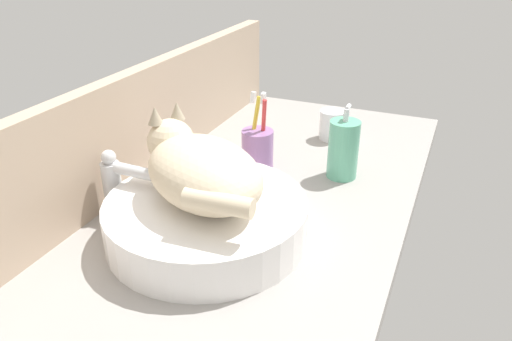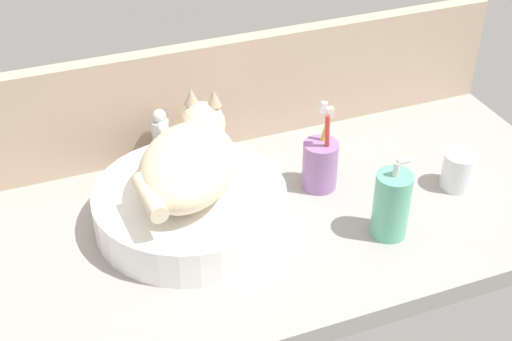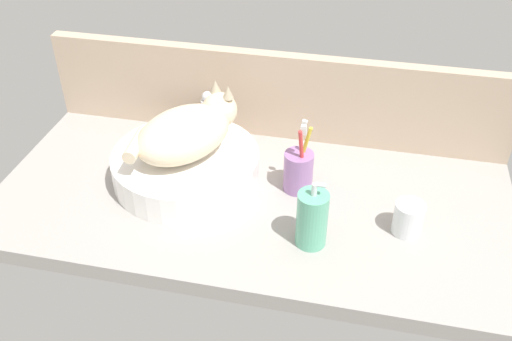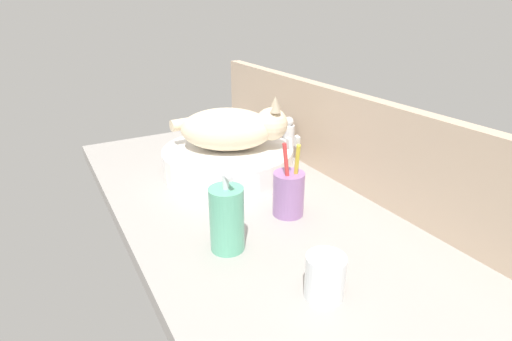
{
  "view_description": "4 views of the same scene",
  "coord_description": "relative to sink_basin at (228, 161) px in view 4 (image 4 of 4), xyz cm",
  "views": [
    {
      "loc": [
        -82.73,
        -34.59,
        51.07
      ],
      "look_at": [
        -2.31,
        -0.08,
        7.19
      ],
      "focal_mm": 35.0,
      "sensor_mm": 36.0,
      "label": 1
    },
    {
      "loc": [
        -43.3,
        -98.52,
        85.63
      ],
      "look_at": [
        -4.09,
        3.04,
        8.65
      ],
      "focal_mm": 50.0,
      "sensor_mm": 36.0,
      "label": 2
    },
    {
      "loc": [
        23.6,
        -103.25,
        85.69
      ],
      "look_at": [
        1.09,
        -0.26,
        7.66
      ],
      "focal_mm": 40.0,
      "sensor_mm": 36.0,
      "label": 3
    },
    {
      "loc": [
        76.23,
        -40.62,
        45.24
      ],
      "look_at": [
        0.23,
        2.23,
        7.54
      ],
      "focal_mm": 28.0,
      "sensor_mm": 36.0,
      "label": 4
    }
  ],
  "objects": [
    {
      "name": "ground_plane",
      "position": [
        17.15,
        -3.1,
        -5.73
      ],
      "size": [
        122.63,
        59.36,
        4.0
      ],
      "primitive_type": "cube",
      "color": "#9E9993"
    },
    {
      "name": "backsplash_panel",
      "position": [
        17.15,
        24.78,
        8.21
      ],
      "size": [
        122.63,
        3.6,
        23.88
      ],
      "primitive_type": "cube",
      "color": "tan",
      "rests_on": "ground_plane"
    },
    {
      "name": "sink_basin",
      "position": [
        0.0,
        0.0,
        0.0
      ],
      "size": [
        35.76,
        35.76,
        7.46
      ],
      "primitive_type": "cylinder",
      "color": "white",
      "rests_on": "ground_plane"
    },
    {
      "name": "cat",
      "position": [
        0.63,
        1.21,
        9.49
      ],
      "size": [
        27.42,
        30.18,
        14.0
      ],
      "color": "beige",
      "rests_on": "sink_basin"
    },
    {
      "name": "faucet",
      "position": [
        -0.04,
        18.85,
        3.58
      ],
      "size": [
        3.6,
        11.8,
        13.6
      ],
      "color": "silver",
      "rests_on": "ground_plane"
    },
    {
      "name": "soap_dispenser",
      "position": [
        33.04,
        -16.07,
        2.87
      ],
      "size": [
        6.67,
        6.67,
        16.31
      ],
      "color": "#60B793",
      "rests_on": "ground_plane"
    },
    {
      "name": "toothbrush_cup",
      "position": [
        27.44,
        1.86,
        1.63
      ],
      "size": [
        7.03,
        7.03,
        18.72
      ],
      "color": "#996BA8",
      "rests_on": "ground_plane"
    },
    {
      "name": "water_glass",
      "position": [
        53.16,
        -8.19,
        -0.45
      ],
      "size": [
        6.57,
        6.57,
        7.6
      ],
      "color": "white",
      "rests_on": "ground_plane"
    }
  ]
}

